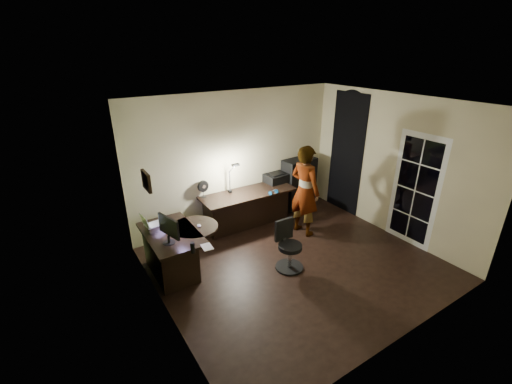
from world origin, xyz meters
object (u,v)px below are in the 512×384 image
person (305,191)px  office_chair (290,246)px  desk_left (173,252)px  monitor (168,234)px  cabinet (299,183)px  desk_right (248,209)px

person → office_chair: bearing=121.0°
desk_left → monitor: bearing=-115.0°
cabinet → office_chair: 2.45m
desk_left → monitor: 0.59m
cabinet → monitor: (-3.43, -1.13, 0.31)m
desk_left → monitor: size_ratio=2.66×
desk_right → monitor: monitor is taller
desk_right → monitor: 2.28m
desk_right → person: 1.25m
desk_left → monitor: monitor is taller
desk_left → office_chair: size_ratio=1.51×
monitor → person: size_ratio=0.27×
monitor → office_chair: bearing=-35.9°
desk_left → desk_right: (1.87, 0.71, 0.00)m
desk_right → office_chair: office_chair is taller
monitor → person: (2.76, 0.14, 0.01)m
desk_left → person: (2.63, -0.13, 0.53)m
cabinet → office_chair: (-1.65, -1.81, -0.16)m
person → desk_left: bearing=78.1°
desk_right → office_chair: (-0.21, -1.66, 0.05)m
desk_right → person: (0.76, -0.84, 0.53)m
monitor → person: 2.76m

